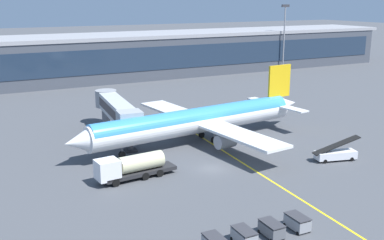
{
  "coord_description": "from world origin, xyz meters",
  "views": [
    {
      "loc": [
        -30.79,
        -52.39,
        22.74
      ],
      "look_at": [
        1.9,
        9.59,
        4.5
      ],
      "focal_mm": 43.71,
      "sensor_mm": 36.0,
      "label": 1
    }
  ],
  "objects_px": {
    "belt_loader": "(336,154)",
    "baggage_cart_1": "(244,236)",
    "baggage_cart_3": "(297,222)",
    "main_airliner": "(198,120)",
    "fuel_tanker": "(131,167)",
    "baggage_cart_2": "(272,229)"
  },
  "relations": [
    {
      "from": "belt_loader",
      "to": "baggage_cart_1",
      "type": "distance_m",
      "value": 28.57
    },
    {
      "from": "belt_loader",
      "to": "baggage_cart_3",
      "type": "xyz_separation_m",
      "value": [
        -18.7,
        -13.77,
        -0.21
      ]
    },
    {
      "from": "main_airliner",
      "to": "fuel_tanker",
      "type": "xyz_separation_m",
      "value": [
        -15.37,
        -10.13,
        -1.97
      ]
    },
    {
      "from": "baggage_cart_2",
      "to": "belt_loader",
      "type": "bearing_deg",
      "value": 32.05
    },
    {
      "from": "fuel_tanker",
      "to": "baggage_cart_3",
      "type": "height_order",
      "value": "fuel_tanker"
    },
    {
      "from": "baggage_cart_1",
      "to": "belt_loader",
      "type": "bearing_deg",
      "value": 28.54
    },
    {
      "from": "fuel_tanker",
      "to": "belt_loader",
      "type": "relative_size",
      "value": 1.57
    },
    {
      "from": "main_airliner",
      "to": "fuel_tanker",
      "type": "distance_m",
      "value": 18.51
    },
    {
      "from": "belt_loader",
      "to": "baggage_cart_3",
      "type": "bearing_deg",
      "value": -143.63
    },
    {
      "from": "main_airliner",
      "to": "baggage_cart_3",
      "type": "bearing_deg",
      "value": -99.69
    },
    {
      "from": "main_airliner",
      "to": "baggage_cart_1",
      "type": "relative_size",
      "value": 16.55
    },
    {
      "from": "baggage_cart_3",
      "to": "fuel_tanker",
      "type": "bearing_deg",
      "value": 116.08
    },
    {
      "from": "main_airliner",
      "to": "baggage_cart_1",
      "type": "height_order",
      "value": "main_airliner"
    },
    {
      "from": "fuel_tanker",
      "to": "baggage_cart_2",
      "type": "relative_size",
      "value": 4.09
    },
    {
      "from": "belt_loader",
      "to": "main_airliner",
      "type": "bearing_deg",
      "value": 128.3
    },
    {
      "from": "baggage_cart_1",
      "to": "main_airliner",
      "type": "bearing_deg",
      "value": 69.18
    },
    {
      "from": "main_airliner",
      "to": "baggage_cart_3",
      "type": "relative_size",
      "value": 16.55
    },
    {
      "from": "baggage_cart_2",
      "to": "fuel_tanker",
      "type": "bearing_deg",
      "value": 108.55
    },
    {
      "from": "fuel_tanker",
      "to": "baggage_cart_2",
      "type": "height_order",
      "value": "fuel_tanker"
    },
    {
      "from": "baggage_cart_2",
      "to": "baggage_cart_3",
      "type": "distance_m",
      "value": 3.2
    },
    {
      "from": "baggage_cart_1",
      "to": "baggage_cart_3",
      "type": "bearing_deg",
      "value": -1.09
    },
    {
      "from": "main_airliner",
      "to": "baggage_cart_1",
      "type": "bearing_deg",
      "value": -110.82
    }
  ]
}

